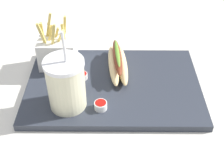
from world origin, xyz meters
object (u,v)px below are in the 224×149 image
Objects in this scene: soda_cup at (64,84)px; hot_dog_1 at (116,63)px; ketchup_cup_1 at (99,105)px; ketchup_cup_2 at (81,76)px; fries_basket at (56,50)px.

hot_dog_1 is (0.13, 0.15, -0.05)m from soda_cup.
ketchup_cup_1 is (-0.04, -0.16, -0.01)m from hot_dog_1.
hot_dog_1 is 0.17m from ketchup_cup_1.
hot_dog_1 reaches higher than ketchup_cup_2.
fries_basket is 0.11m from ketchup_cup_2.
hot_dog_1 is at bearing 49.23° from soda_cup.
hot_dog_1 is at bearing 22.81° from ketchup_cup_2.
hot_dog_1 is 5.84× the size of ketchup_cup_1.
fries_basket is 5.15× the size of ketchup_cup_2.
ketchup_cup_1 is at bearing -104.88° from hot_dog_1.
fries_basket is (-0.05, 0.18, -0.02)m from soda_cup.
soda_cup is 0.20m from hot_dog_1.
hot_dog_1 reaches higher than ketchup_cup_1.
soda_cup is 0.10m from ketchup_cup_1.
fries_basket is at bearing 124.68° from ketchup_cup_1.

